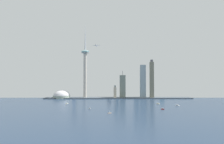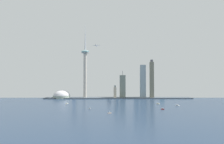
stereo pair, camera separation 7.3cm
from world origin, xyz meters
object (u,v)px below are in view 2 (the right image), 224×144
(skyscraper_2, at_px, (75,84))
(boat_2, at_px, (158,104))
(skyscraper_7, at_px, (109,92))
(boat_3, at_px, (177,105))
(skyscraper_1, at_px, (115,92))
(airplane, at_px, (96,46))
(skyscraper_10, at_px, (116,87))
(boat_1, at_px, (67,103))
(skyscraper_0, at_px, (145,84))
(skyscraper_6, at_px, (136,82))
(channel_buoy_0, at_px, (66,105))
(boat_0, at_px, (90,109))
(skyscraper_5, at_px, (74,88))
(boat_5, at_px, (110,113))
(skyscraper_9, at_px, (123,87))
(boat_4, at_px, (163,109))
(skyscraper_4, at_px, (143,81))
(skyscraper_3, at_px, (152,80))
(stadium_dome, at_px, (62,96))
(observation_tower, at_px, (85,65))
(skyscraper_8, at_px, (162,92))

(skyscraper_2, xyz_separation_m, boat_2, (356.57, -312.07, -62.66))
(skyscraper_7, bearing_deg, boat_3, -56.58)
(skyscraper_1, distance_m, airplane, 236.00)
(skyscraper_10, relative_size, boat_1, 6.70)
(skyscraper_0, height_order, skyscraper_6, skyscraper_6)
(skyscraper_6, relative_size, skyscraper_7, 2.83)
(channel_buoy_0, bearing_deg, boat_0, -45.73)
(skyscraper_7, relative_size, boat_1, 3.42)
(airplane, bearing_deg, skyscraper_5, 69.44)
(boat_3, xyz_separation_m, boat_5, (-233.18, -148.52, -0.13))
(skyscraper_2, relative_size, skyscraper_7, 2.39)
(skyscraper_5, height_order, channel_buoy_0, skyscraper_5)
(skyscraper_9, height_order, boat_4, skyscraper_9)
(boat_2, bearing_deg, channel_buoy_0, 35.89)
(boat_0, height_order, boat_4, boat_0)
(boat_2, bearing_deg, skyscraper_4, -54.23)
(skyscraper_1, height_order, boat_0, skyscraper_1)
(boat_5, bearing_deg, channel_buoy_0, -72.08)
(boat_3, bearing_deg, skyscraper_4, -28.71)
(skyscraper_5, height_order, boat_5, skyscraper_5)
(boat_3, relative_size, airplane, 0.40)
(skyscraper_4, bearing_deg, skyscraper_1, -170.88)
(skyscraper_3, bearing_deg, skyscraper_10, 165.27)
(skyscraper_0, bearing_deg, boat_3, -82.47)
(skyscraper_6, xyz_separation_m, channel_buoy_0, (-291.77, -301.33, -77.04))
(skyscraper_6, height_order, boat_3, skyscraper_6)
(boat_0, bearing_deg, stadium_dome, 119.03)
(skyscraper_4, xyz_separation_m, skyscraper_7, (-163.46, 64.97, -54.80))
(skyscraper_4, height_order, skyscraper_9, skyscraper_4)
(skyscraper_2, relative_size, skyscraper_9, 1.03)
(observation_tower, xyz_separation_m, skyscraper_4, (278.77, 3.38, -76.94))
(skyscraper_3, relative_size, channel_buoy_0, 120.46)
(skyscraper_3, xyz_separation_m, skyscraper_5, (-376.23, 47.33, -43.24))
(boat_1, height_order, channel_buoy_0, boat_1)
(boat_1, relative_size, boat_2, 1.29)
(skyscraper_10, relative_size, channel_buoy_0, 72.41)
(skyscraper_0, distance_m, boat_0, 489.41)
(boat_0, bearing_deg, skyscraper_2, 108.53)
(observation_tower, relative_size, boat_4, 34.59)
(skyscraper_0, xyz_separation_m, skyscraper_8, (83.01, -6.13, -42.88))
(skyscraper_0, xyz_separation_m, skyscraper_9, (-122.02, -67.41, -11.25))
(skyscraper_2, bearing_deg, skyscraper_7, -3.82)
(boat_2, bearing_deg, skyscraper_0, -59.51)
(skyscraper_3, distance_m, boat_0, 436.82)
(skyscraper_2, height_order, boat_3, skyscraper_2)
(boat_4, bearing_deg, boat_1, -16.52)
(observation_tower, bearing_deg, skyscraper_8, 8.89)
(boat_1, distance_m, airplane, 323.79)
(skyscraper_6, bearing_deg, skyscraper_1, -149.59)
(skyscraper_4, distance_m, boat_0, 426.52)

